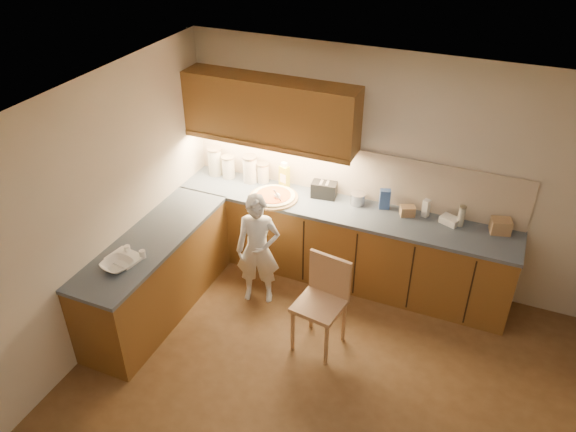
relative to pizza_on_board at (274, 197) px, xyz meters
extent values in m
plane|color=brown|center=(1.14, -1.59, -0.94)|extent=(4.50, 4.50, 0.00)
cube|color=beige|center=(1.14, 0.41, 0.36)|extent=(4.50, 0.04, 2.60)
cube|color=beige|center=(-1.11, -1.59, 0.36)|extent=(0.04, 4.00, 2.60)
cube|color=white|center=(1.14, -1.59, 1.66)|extent=(4.50, 4.00, 0.04)
cube|color=brown|center=(0.76, 0.11, -0.50)|extent=(3.75, 0.60, 0.88)
cube|color=brown|center=(-0.81, -1.19, -0.50)|extent=(0.60, 2.00, 0.88)
cube|color=#445162|center=(0.76, 0.11, -0.04)|extent=(3.77, 0.62, 0.04)
cube|color=#445162|center=(-0.81, -1.19, -0.04)|extent=(0.62, 2.02, 0.04)
cube|color=black|center=(-0.76, -0.19, -0.50)|extent=(0.02, 0.01, 0.80)
cube|color=black|center=(-0.16, -0.19, -0.50)|extent=(0.02, 0.01, 0.80)
cube|color=black|center=(0.44, -0.19, -0.50)|extent=(0.02, 0.01, 0.80)
cube|color=black|center=(1.04, -0.19, -0.50)|extent=(0.02, 0.01, 0.80)
cube|color=black|center=(1.64, -0.19, -0.50)|extent=(0.02, 0.01, 0.80)
cube|color=black|center=(2.24, -0.19, -0.50)|extent=(0.02, 0.01, 0.80)
cube|color=beige|center=(0.76, 0.40, 0.27)|extent=(3.75, 0.02, 0.58)
cube|color=brown|center=(-0.14, 0.24, 0.91)|extent=(1.95, 0.35, 0.70)
cube|color=brown|center=(-0.14, 0.06, 0.56)|extent=(1.95, 0.02, 0.06)
cylinder|color=tan|center=(0.00, 0.00, -0.01)|extent=(0.55, 0.55, 0.02)
cylinder|color=beige|center=(0.00, 0.00, 0.01)|extent=(0.48, 0.48, 0.02)
cylinder|color=#D24C1C|center=(0.00, 0.00, 0.02)|extent=(0.38, 0.38, 0.01)
sphere|color=white|center=(0.06, -0.04, 0.05)|extent=(0.07, 0.07, 0.07)
cylinder|color=white|center=(0.11, -0.11, 0.08)|extent=(0.09, 0.11, 0.22)
imported|color=white|center=(0.09, -0.60, -0.30)|extent=(0.54, 0.43, 1.29)
cylinder|color=tan|center=(0.73, -1.19, -0.70)|extent=(0.04, 0.04, 0.49)
cylinder|color=tan|center=(1.10, -1.24, -0.70)|extent=(0.04, 0.04, 0.49)
cylinder|color=tan|center=(0.78, -0.82, -0.70)|extent=(0.04, 0.04, 0.49)
cylinder|color=tan|center=(1.15, -0.87, -0.70)|extent=(0.04, 0.04, 0.49)
cube|color=tan|center=(0.94, -1.03, -0.43)|extent=(0.49, 0.49, 0.04)
cube|color=tan|center=(0.97, -0.83, -0.19)|extent=(0.44, 0.10, 0.44)
imported|color=white|center=(-0.81, -1.72, 0.01)|extent=(0.32, 0.32, 0.07)
cylinder|color=beige|center=(-0.87, 0.25, 0.14)|extent=(0.16, 0.16, 0.32)
cylinder|color=gray|center=(-0.87, 0.25, 0.31)|extent=(0.17, 0.17, 0.02)
cylinder|color=white|center=(-0.69, 0.24, 0.10)|extent=(0.15, 0.15, 0.25)
cylinder|color=tan|center=(-0.69, 0.24, 0.24)|extent=(0.16, 0.16, 0.02)
cylinder|color=silver|center=(-0.41, 0.25, 0.13)|extent=(0.16, 0.16, 0.30)
cylinder|color=gray|center=(-0.41, 0.25, 0.29)|extent=(0.17, 0.17, 0.02)
cylinder|color=silver|center=(-0.27, 0.31, 0.09)|extent=(0.14, 0.14, 0.22)
cylinder|color=gray|center=(-0.27, 0.31, 0.21)|extent=(0.15, 0.15, 0.02)
cube|color=gold|center=(0.01, 0.28, 0.11)|extent=(0.13, 0.11, 0.27)
cube|color=silver|center=(0.01, 0.28, 0.27)|extent=(0.08, 0.07, 0.05)
cube|color=black|center=(0.50, 0.26, 0.06)|extent=(0.29, 0.19, 0.18)
cube|color=#BBBCC1|center=(0.47, 0.25, 0.16)|extent=(0.04, 0.12, 0.00)
cube|color=#BBBCC1|center=(0.53, 0.26, 0.16)|extent=(0.04, 0.12, 0.00)
cylinder|color=#ABABB0|center=(0.89, 0.26, 0.04)|extent=(0.16, 0.16, 0.12)
cylinder|color=#ABABB0|center=(0.89, 0.26, 0.10)|extent=(0.17, 0.17, 0.01)
cube|color=#34559E|center=(1.18, 0.29, 0.09)|extent=(0.13, 0.11, 0.22)
cube|color=tan|center=(1.45, 0.24, 0.03)|extent=(0.18, 0.16, 0.11)
cube|color=white|center=(1.63, 0.30, 0.07)|extent=(0.08, 0.08, 0.20)
cube|color=white|center=(1.89, 0.26, 0.01)|extent=(0.22, 0.19, 0.07)
cylinder|color=beige|center=(1.99, 0.26, 0.08)|extent=(0.07, 0.07, 0.22)
cylinder|color=gray|center=(1.99, 0.26, 0.20)|extent=(0.07, 0.07, 0.01)
cube|color=tan|center=(2.38, 0.29, 0.05)|extent=(0.23, 0.20, 0.15)
cube|color=white|center=(-0.84, -1.57, -0.01)|extent=(0.34, 0.29, 0.02)
cylinder|color=white|center=(-0.88, -1.47, 0.01)|extent=(0.07, 0.07, 0.08)
cylinder|color=white|center=(-0.69, -1.49, 0.02)|extent=(0.07, 0.07, 0.08)
camera|label=1|loc=(2.25, -4.88, 3.18)|focal=35.00mm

